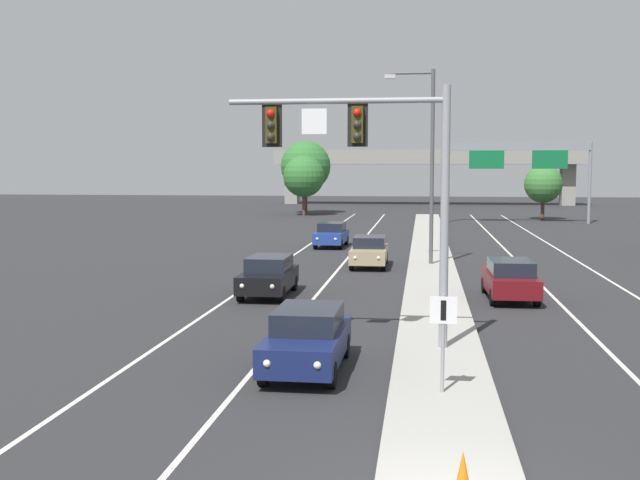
% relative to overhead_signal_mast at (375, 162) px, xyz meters
% --- Properties ---
extents(median_island, '(2.40, 110.00, 0.15)m').
position_rel_overhead_signal_mast_xyz_m(median_island, '(1.80, 7.76, -5.21)').
color(median_island, '#9E9B93').
rests_on(median_island, ground).
extents(lane_stripe_oncoming_center, '(0.14, 100.00, 0.01)m').
position_rel_overhead_signal_mast_xyz_m(lane_stripe_oncoming_center, '(-2.90, 14.76, -5.28)').
color(lane_stripe_oncoming_center, silver).
rests_on(lane_stripe_oncoming_center, ground).
extents(lane_stripe_receding_center, '(0.14, 100.00, 0.01)m').
position_rel_overhead_signal_mast_xyz_m(lane_stripe_receding_center, '(6.50, 14.76, -5.28)').
color(lane_stripe_receding_center, silver).
rests_on(lane_stripe_receding_center, ground).
extents(edge_stripe_left, '(0.14, 100.00, 0.01)m').
position_rel_overhead_signal_mast_xyz_m(edge_stripe_left, '(-6.20, 14.76, -5.28)').
color(edge_stripe_left, silver).
rests_on(edge_stripe_left, ground).
extents(edge_stripe_right, '(0.14, 100.00, 0.01)m').
position_rel_overhead_signal_mast_xyz_m(edge_stripe_right, '(9.80, 14.76, -5.28)').
color(edge_stripe_right, silver).
rests_on(edge_stripe_right, ground).
extents(overhead_signal_mast, '(6.12, 0.44, 7.20)m').
position_rel_overhead_signal_mast_xyz_m(overhead_signal_mast, '(0.00, 0.00, 0.00)').
color(overhead_signal_mast, gray).
rests_on(overhead_signal_mast, median_island).
extents(median_sign_post, '(0.60, 0.10, 2.20)m').
position_rel_overhead_signal_mast_xyz_m(median_sign_post, '(1.79, -4.37, -3.69)').
color(median_sign_post, gray).
rests_on(median_sign_post, median_island).
extents(street_lamp_median, '(2.58, 0.28, 10.00)m').
position_rel_overhead_signal_mast_xyz_m(street_lamp_median, '(1.54, 19.04, 0.51)').
color(street_lamp_median, '#4C4C51').
rests_on(street_lamp_median, median_island).
extents(car_oncoming_navy, '(1.84, 4.48, 1.58)m').
position_rel_overhead_signal_mast_xyz_m(car_oncoming_navy, '(-1.55, -2.33, -4.46)').
color(car_oncoming_navy, '#141E4C').
rests_on(car_oncoming_navy, ground).
extents(car_oncoming_black, '(1.84, 4.48, 1.58)m').
position_rel_overhead_signal_mast_xyz_m(car_oncoming_black, '(-4.80, 8.84, -4.46)').
color(car_oncoming_black, black).
rests_on(car_oncoming_black, ground).
extents(car_oncoming_tan, '(1.87, 4.49, 1.58)m').
position_rel_overhead_signal_mast_xyz_m(car_oncoming_tan, '(-1.41, 18.47, -4.46)').
color(car_oncoming_tan, tan).
rests_on(car_oncoming_tan, ground).
extents(car_oncoming_blue, '(1.91, 4.51, 1.58)m').
position_rel_overhead_signal_mast_xyz_m(car_oncoming_blue, '(-4.56, 28.32, -4.46)').
color(car_oncoming_blue, navy).
rests_on(car_oncoming_blue, ground).
extents(car_receding_darkred, '(1.91, 4.51, 1.58)m').
position_rel_overhead_signal_mast_xyz_m(car_receding_darkred, '(4.71, 9.12, -4.46)').
color(car_receding_darkred, '#5B0F14').
rests_on(car_receding_darkred, ground).
extents(traffic_cone_median_nose, '(0.36, 0.36, 0.74)m').
position_rel_overhead_signal_mast_xyz_m(traffic_cone_median_nose, '(1.96, -9.92, -4.77)').
color(traffic_cone_median_nose, black).
rests_on(traffic_cone_median_nose, median_island).
extents(highway_sign_gantry, '(13.28, 0.42, 7.50)m').
position_rel_overhead_signal_mast_xyz_m(highway_sign_gantry, '(10.00, 52.37, 0.88)').
color(highway_sign_gantry, gray).
rests_on(highway_sign_gantry, ground).
extents(overpass_bridge, '(42.40, 6.40, 7.65)m').
position_rel_overhead_signal_mast_xyz_m(overpass_bridge, '(1.80, 88.42, 0.50)').
color(overpass_bridge, gray).
rests_on(overpass_bridge, ground).
extents(tree_far_right_a, '(3.74, 3.74, 5.41)m').
position_rel_overhead_signal_mast_xyz_m(tree_far_right_a, '(13.12, 57.51, -1.75)').
color(tree_far_right_a, '#4C3823').
rests_on(tree_far_right_a, ground).
extents(tree_far_left_a, '(5.64, 5.64, 8.16)m').
position_rel_overhead_signal_mast_xyz_m(tree_far_left_a, '(-11.83, 65.02, 0.05)').
color(tree_far_left_a, '#4C3823').
rests_on(tree_far_left_a, ground).
extents(tree_far_left_c, '(4.47, 4.47, 6.46)m').
position_rel_overhead_signal_mast_xyz_m(tree_far_left_c, '(-11.42, 61.02, -1.06)').
color(tree_far_left_c, '#4C3823').
rests_on(tree_far_left_c, ground).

